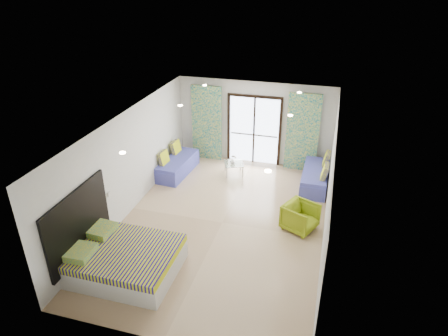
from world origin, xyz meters
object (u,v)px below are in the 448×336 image
(daybed_right, at_px, (316,177))
(armchair, at_px, (300,216))
(coffee_table, at_px, (234,164))
(bed, at_px, (125,260))
(daybed_left, at_px, (177,165))

(daybed_right, distance_m, armchair, 2.35)
(armchair, bearing_deg, coffee_table, 68.66)
(coffee_table, xyz_separation_m, armchair, (2.30, -2.41, 0.05))
(bed, relative_size, daybed_right, 1.13)
(daybed_left, relative_size, coffee_table, 2.52)
(bed, relative_size, armchair, 2.79)
(bed, relative_size, coffee_table, 2.89)
(daybed_right, xyz_separation_m, armchair, (-0.20, -2.34, 0.09))
(bed, relative_size, daybed_left, 1.14)
(bed, bearing_deg, armchair, 37.23)
(daybed_left, relative_size, daybed_right, 0.99)
(daybed_right, bearing_deg, coffee_table, 178.52)
(daybed_right, xyz_separation_m, coffee_table, (-2.51, 0.07, 0.05))
(bed, bearing_deg, coffee_table, 77.70)
(coffee_table, relative_size, armchair, 0.97)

